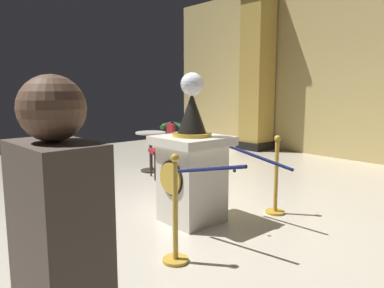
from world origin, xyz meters
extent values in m
plane|color=beige|center=(0.00, 0.00, 0.00)|extent=(12.21, 12.21, 0.00)
cube|color=tan|center=(0.00, 5.19, 2.07)|extent=(12.21, 0.16, 4.14)
cube|color=silver|center=(0.24, -0.03, 0.46)|extent=(0.61, 0.61, 0.92)
cube|color=silver|center=(0.24, -0.03, 0.97)|extent=(0.76, 0.76, 0.10)
cylinder|color=gold|center=(0.24, -0.35, 0.57)|extent=(0.36, 0.03, 0.36)
cylinder|color=black|center=(0.24, -0.34, 0.57)|extent=(0.40, 0.01, 0.40)
cylinder|color=gold|center=(0.24, -0.03, 1.04)|extent=(0.46, 0.46, 0.04)
cone|color=black|center=(0.24, -0.03, 1.29)|extent=(0.33, 0.33, 0.47)
cylinder|color=gold|center=(0.24, -0.03, 1.52)|extent=(0.03, 0.03, 0.07)
sphere|color=silver|center=(0.24, -0.03, 1.62)|extent=(0.26, 0.26, 0.26)
cylinder|color=gold|center=(0.94, -0.83, 0.01)|extent=(0.24, 0.24, 0.03)
cylinder|color=gold|center=(0.94, -0.83, 0.46)|extent=(0.05, 0.05, 0.92)
sphere|color=gold|center=(0.94, -0.83, 0.96)|extent=(0.08, 0.08, 0.08)
cylinder|color=gold|center=(0.73, 0.95, 0.01)|extent=(0.24, 0.24, 0.03)
cylinder|color=gold|center=(0.73, 0.95, 0.46)|extent=(0.05, 0.05, 0.92)
sphere|color=gold|center=(0.73, 0.95, 0.96)|extent=(0.08, 0.08, 0.08)
cylinder|color=#141947|center=(0.89, -0.39, 0.79)|extent=(0.90, 0.15, 0.22)
cylinder|color=#141947|center=(0.78, 0.50, 0.79)|extent=(0.90, 0.15, 0.22)
sphere|color=#141947|center=(0.84, 0.06, 0.70)|extent=(0.04, 0.04, 0.04)
cube|color=black|center=(-2.71, 4.74, 0.10)|extent=(0.75, 0.75, 0.20)
cube|color=gold|center=(-2.71, 4.74, 1.99)|extent=(0.65, 0.65, 3.98)
cylinder|color=#2D2823|center=(-3.10, 2.28, 0.19)|extent=(0.56, 0.56, 0.38)
cylinder|color=brown|center=(-3.10, 2.28, 0.52)|extent=(0.08, 0.08, 0.27)
cone|color=#2D662D|center=(-2.94, 2.30, 0.78)|extent=(0.35, 0.16, 0.23)
cone|color=#2D662D|center=(-3.08, 2.44, 0.78)|extent=(0.13, 0.34, 0.22)
cone|color=#2D662D|center=(-3.26, 2.27, 0.78)|extent=(0.34, 0.12, 0.22)
cone|color=#2D662D|center=(-3.09, 2.12, 0.78)|extent=(0.10, 0.34, 0.22)
cube|color=brown|center=(2.26, -2.36, 1.10)|extent=(0.37, 0.24, 0.60)
sphere|color=brown|center=(2.26, -2.36, 1.50)|extent=(0.22, 0.22, 0.22)
cylinder|color=#332D28|center=(-2.30, 1.14, 0.01)|extent=(0.40, 0.40, 0.03)
cylinder|color=#332D28|center=(-2.30, 1.14, 0.37)|extent=(0.06, 0.06, 0.74)
cylinder|color=silver|center=(-2.30, 1.14, 0.74)|extent=(0.57, 0.57, 0.03)
cylinder|color=black|center=(-1.96, 0.90, 0.23)|extent=(0.03, 0.03, 0.45)
cylinder|color=black|center=(-1.66, 0.78, 0.23)|extent=(0.03, 0.03, 0.45)
cylinder|color=black|center=(-1.84, 1.20, 0.23)|extent=(0.03, 0.03, 0.45)
cylinder|color=black|center=(-1.54, 1.08, 0.23)|extent=(0.03, 0.03, 0.45)
cube|color=maroon|center=(-1.75, 0.99, 0.48)|extent=(0.52, 0.52, 0.06)
cube|color=maroon|center=(-1.69, 1.15, 0.73)|extent=(0.39, 0.20, 0.45)
camera|label=1|loc=(3.44, -2.79, 1.56)|focal=34.54mm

